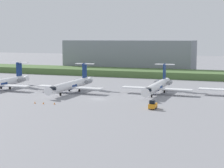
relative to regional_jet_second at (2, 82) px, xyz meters
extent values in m
plane|color=gray|center=(38.82, 23.26, -2.54)|extent=(500.00, 500.00, 0.00)
cube|color=#4C6B38|center=(38.82, 61.18, -1.04)|extent=(320.00, 20.00, 2.99)
cylinder|color=white|center=(0.00, -0.59, -0.09)|extent=(2.70, 24.00, 2.70)
cone|color=white|center=(0.00, 13.41, -0.09)|extent=(2.30, 4.00, 2.29)
cylinder|color=navy|center=(0.00, -0.59, -0.24)|extent=(2.76, 3.60, 2.76)
cube|color=white|center=(5.91, -1.59, -0.69)|extent=(11.00, 3.20, 0.36)
cube|color=navy|center=(0.00, 10.41, 3.86)|extent=(0.36, 3.20, 5.20)
cube|color=white|center=(0.00, 10.71, 6.26)|extent=(6.80, 1.80, 0.24)
cylinder|color=gray|center=(-2.25, 8.61, 0.11)|extent=(1.50, 3.40, 1.50)
cylinder|color=gray|center=(2.25, 8.61, 0.11)|extent=(1.50, 3.40, 1.50)
cylinder|color=black|center=(-1.90, 1.81, -2.09)|extent=(0.35, 0.90, 0.90)
cylinder|color=black|center=(1.90, 1.81, -2.09)|extent=(0.35, 0.90, 0.90)
cylinder|color=white|center=(25.48, 2.60, -0.09)|extent=(2.70, 24.00, 2.70)
cone|color=white|center=(25.48, -10.90, -0.09)|extent=(2.70, 3.00, 2.70)
cone|color=white|center=(25.48, 16.60, -0.09)|extent=(2.29, 4.00, 2.29)
cube|color=black|center=(25.48, -9.00, 0.39)|extent=(2.03, 1.80, 0.90)
cylinder|color=navy|center=(25.48, 2.60, -0.24)|extent=(2.76, 3.60, 2.76)
cube|color=white|center=(19.57, 1.60, -0.69)|extent=(11.00, 3.20, 0.36)
cube|color=white|center=(31.38, 1.60, -0.69)|extent=(11.00, 3.20, 0.36)
cube|color=navy|center=(25.48, 13.60, 3.86)|extent=(0.36, 3.20, 5.20)
cube|color=white|center=(25.48, 13.90, 6.26)|extent=(6.80, 1.80, 0.24)
cylinder|color=gray|center=(23.23, 11.80, 0.11)|extent=(1.50, 3.40, 1.50)
cylinder|color=gray|center=(27.73, 11.80, 0.11)|extent=(1.50, 3.40, 1.50)
cylinder|color=gray|center=(25.48, -4.84, -1.54)|extent=(0.20, 0.20, 0.65)
cylinder|color=black|center=(25.48, -4.84, -2.09)|extent=(0.30, 0.90, 0.90)
cylinder|color=black|center=(23.58, 5.00, -2.09)|extent=(0.35, 0.90, 0.90)
cylinder|color=black|center=(27.38, 5.00, -2.09)|extent=(0.35, 0.90, 0.90)
cylinder|color=white|center=(53.10, 9.44, -0.09)|extent=(2.70, 24.00, 2.70)
cone|color=white|center=(53.10, -4.06, -0.09)|extent=(2.70, 3.00, 2.70)
cone|color=white|center=(53.10, 23.44, -0.09)|extent=(2.30, 4.00, 2.29)
cube|color=black|center=(53.10, -2.16, 0.39)|extent=(2.02, 1.80, 0.90)
cylinder|color=navy|center=(53.10, 9.44, -0.24)|extent=(2.76, 3.60, 2.76)
cube|color=white|center=(47.20, 8.44, -0.69)|extent=(11.00, 3.20, 0.36)
cube|color=white|center=(59.01, 8.44, -0.69)|extent=(11.00, 3.20, 0.36)
cube|color=navy|center=(53.10, 20.44, 3.86)|extent=(0.36, 3.20, 5.20)
cube|color=white|center=(53.10, 20.74, 6.26)|extent=(6.80, 1.80, 0.24)
cylinder|color=gray|center=(50.85, 18.64, 0.11)|extent=(1.50, 3.40, 1.50)
cylinder|color=gray|center=(55.35, 18.64, 0.11)|extent=(1.50, 3.40, 1.50)
cylinder|color=gray|center=(53.10, 2.00, -1.54)|extent=(0.20, 0.20, 0.65)
cylinder|color=black|center=(53.10, 2.00, -2.09)|extent=(0.30, 0.90, 0.90)
cylinder|color=black|center=(51.20, 11.84, -2.09)|extent=(0.35, 0.90, 0.90)
cylinder|color=black|center=(55.00, 11.84, -2.09)|extent=(0.35, 0.90, 0.90)
cube|color=white|center=(71.30, 13.07, -0.69)|extent=(11.00, 3.20, 0.36)
cube|color=gray|center=(20.64, 82.93, 5.83)|extent=(69.10, 23.01, 16.73)
cube|color=orange|center=(57.77, -15.65, -1.69)|extent=(1.70, 3.20, 1.10)
cube|color=black|center=(57.77, -16.21, -0.69)|extent=(1.36, 1.10, 0.90)
cylinder|color=black|center=(57.02, -16.61, -2.24)|extent=(0.22, 0.60, 0.60)
cylinder|color=black|center=(58.52, -16.61, -2.24)|extent=(0.22, 0.60, 0.60)
cylinder|color=black|center=(57.02, -14.69, -2.24)|extent=(0.22, 0.60, 0.60)
cylinder|color=black|center=(58.52, -14.69, -2.24)|extent=(0.22, 0.60, 0.60)
cone|color=orange|center=(25.25, -19.24, -2.26)|extent=(0.44, 0.44, 0.55)
cone|color=orange|center=(27.94, -19.25, -2.26)|extent=(0.44, 0.44, 0.55)
cone|color=orange|center=(31.04, -18.64, -2.26)|extent=(0.44, 0.44, 0.55)
camera|label=1|loc=(79.00, -104.13, 15.43)|focal=57.81mm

